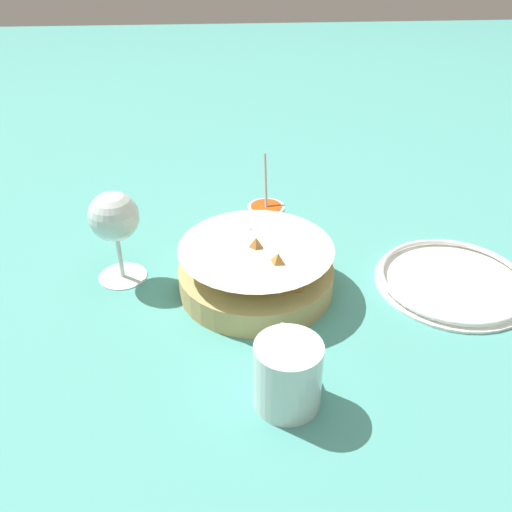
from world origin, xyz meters
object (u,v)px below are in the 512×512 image
Objects in this scene: wine_glass at (114,220)px; beer_mug at (287,376)px; food_basket at (256,271)px; sauce_cup at (266,215)px; side_plate at (453,280)px.

wine_glass is 1.27× the size of beer_mug.
food_basket is at bearing 5.46° from beer_mug.
sauce_cup reaches higher than food_basket.
side_plate is at bearing -91.50° from food_basket.
beer_mug is 0.49× the size of side_plate.
side_plate is at bearing -96.23° from wine_glass.
food_basket is at bearing 88.50° from side_plate.
wine_glass is at bearing 120.58° from sauce_cup.
beer_mug reaches higher than side_plate.
wine_glass reaches higher than food_basket.
food_basket is 1.59× the size of wine_glass.
beer_mug is at bearing -140.15° from wine_glass.
food_basket is 0.22m from wine_glass.
sauce_cup is at bearing -1.31° from beer_mug.
beer_mug is at bearing 127.68° from side_plate.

